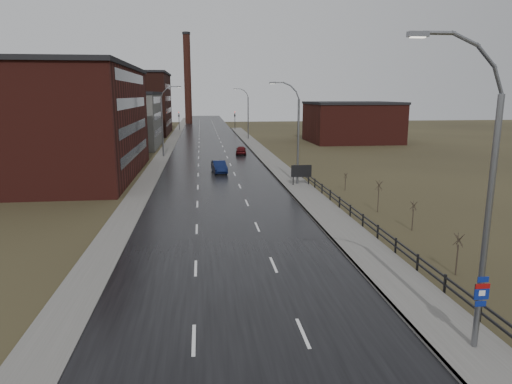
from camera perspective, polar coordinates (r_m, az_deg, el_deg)
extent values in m
cube|color=black|center=(74.01, -5.40, 4.30)|extent=(14.00, 300.00, 0.06)
cube|color=#595651|center=(50.39, 5.20, 0.71)|extent=(3.20, 180.00, 0.18)
cube|color=slate|center=(50.10, 3.50, 0.67)|extent=(0.16, 180.00, 0.18)
cube|color=#595651|center=(74.26, -11.75, 4.15)|extent=(2.40, 260.00, 0.12)
cube|color=#471914|center=(61.50, -25.27, 7.70)|extent=(22.00, 28.00, 13.00)
cube|color=black|center=(61.49, -25.85, 13.96)|extent=(22.44, 28.56, 0.50)
cube|color=black|center=(59.30, -14.82, 4.92)|extent=(0.06, 22.40, 1.20)
cube|color=black|center=(59.03, -14.98, 7.81)|extent=(0.06, 22.40, 1.20)
cube|color=black|center=(58.90, -15.14, 10.72)|extent=(0.06, 22.40, 1.20)
cube|color=black|center=(58.93, -15.30, 13.63)|extent=(0.06, 22.40, 1.20)
cube|color=slate|center=(92.88, -17.06, 8.48)|extent=(16.00, 20.00, 10.00)
cube|color=black|center=(92.74, -17.27, 11.72)|extent=(16.32, 20.40, 0.50)
cube|color=black|center=(91.95, -12.05, 7.46)|extent=(0.06, 16.00, 1.20)
cube|color=black|center=(91.77, -12.13, 9.33)|extent=(0.06, 16.00, 1.20)
cube|color=black|center=(91.69, -12.22, 11.20)|extent=(0.06, 16.00, 1.20)
cube|color=#331611|center=(123.18, -17.03, 10.41)|extent=(26.00, 24.00, 15.00)
cube|color=black|center=(123.27, -17.26, 14.00)|extent=(26.52, 24.48, 0.50)
cube|color=black|center=(121.79, -10.82, 8.58)|extent=(0.06, 19.20, 1.20)
cube|color=black|center=(121.66, -10.87, 9.99)|extent=(0.06, 19.20, 1.20)
cube|color=black|center=(121.60, -10.93, 11.40)|extent=(0.06, 19.20, 1.20)
cube|color=black|center=(121.61, -10.99, 12.82)|extent=(0.06, 19.20, 1.20)
cube|color=#471914|center=(100.74, 11.89, 8.42)|extent=(18.00, 16.00, 8.00)
cube|color=black|center=(100.58, 11.99, 10.84)|extent=(18.36, 16.32, 0.50)
cylinder|color=#331611|center=(163.45, -8.55, 13.71)|extent=(2.40, 2.40, 30.00)
cylinder|color=black|center=(164.63, -8.72, 19.03)|extent=(2.70, 2.70, 0.80)
cylinder|color=slate|center=(19.27, 26.88, -4.23)|extent=(0.24, 0.24, 10.00)
cylinder|color=slate|center=(18.51, 28.01, 12.21)|extent=(0.57, 0.14, 1.12)
cylinder|color=slate|center=(18.25, 26.81, 14.92)|extent=(0.91, 0.14, 0.91)
cylinder|color=slate|center=(17.87, 24.70, 16.96)|extent=(1.12, 0.14, 0.57)
cylinder|color=slate|center=(17.43, 21.92, 17.97)|extent=(1.15, 0.14, 0.14)
cube|color=slate|center=(17.09, 19.59, 18.10)|extent=(0.70, 0.28, 0.18)
cube|color=silver|center=(17.08, 19.56, 17.76)|extent=(0.50, 0.20, 0.04)
cube|color=navy|center=(19.77, 26.53, -9.76)|extent=(0.45, 0.04, 0.22)
cube|color=navy|center=(19.95, 26.39, -11.10)|extent=(0.60, 0.04, 0.65)
cube|color=maroon|center=(19.86, 26.47, -10.50)|extent=(0.60, 0.04, 0.20)
cube|color=navy|center=(20.14, 26.25, -12.42)|extent=(0.45, 0.04, 0.22)
cube|color=silver|center=(19.95, 26.41, -11.26)|extent=(0.26, 0.02, 0.22)
cylinder|color=slate|center=(50.71, 5.29, 6.11)|extent=(0.24, 0.24, 9.50)
cylinder|color=slate|center=(50.40, 5.21, 11.95)|extent=(0.51, 0.14, 0.98)
cylinder|color=slate|center=(50.31, 4.68, 12.77)|extent=(0.81, 0.14, 0.81)
cylinder|color=slate|center=(50.18, 3.87, 13.33)|extent=(0.98, 0.14, 0.51)
cylinder|color=slate|center=(50.04, 2.90, 13.53)|extent=(1.01, 0.14, 0.14)
cube|color=slate|center=(49.93, 2.10, 13.49)|extent=(0.70, 0.28, 0.18)
cube|color=silver|center=(49.92, 2.10, 13.37)|extent=(0.50, 0.20, 0.04)
cylinder|color=slate|center=(75.75, -11.63, 7.88)|extent=(0.24, 0.24, 9.50)
cylinder|color=slate|center=(75.56, -11.67, 11.78)|extent=(0.51, 0.14, 0.98)
cylinder|color=slate|center=(75.52, -11.32, 12.34)|extent=(0.81, 0.14, 0.81)
cylinder|color=slate|center=(75.48, -10.79, 12.72)|extent=(0.98, 0.14, 0.51)
cylinder|color=slate|center=(75.43, -10.14, 12.87)|extent=(1.01, 0.14, 0.14)
cube|color=slate|center=(75.40, -9.60, 12.85)|extent=(0.70, 0.28, 0.18)
cube|color=silver|center=(75.40, -9.60, 12.78)|extent=(0.50, 0.20, 0.04)
cylinder|color=slate|center=(103.99, -0.99, 9.19)|extent=(0.24, 0.24, 9.50)
cylinder|color=slate|center=(103.84, -1.09, 12.03)|extent=(0.51, 0.14, 0.98)
cylinder|color=slate|center=(103.79, -1.36, 12.43)|extent=(0.81, 0.14, 0.81)
cylinder|color=slate|center=(103.73, -1.77, 12.69)|extent=(0.98, 0.14, 0.51)
cylinder|color=slate|center=(103.66, -2.24, 12.78)|extent=(1.01, 0.14, 0.14)
cube|color=slate|center=(103.61, -2.63, 12.75)|extent=(0.70, 0.28, 0.18)
cube|color=silver|center=(103.61, -2.63, 12.69)|extent=(0.50, 0.20, 0.04)
cube|color=black|center=(23.12, 26.21, -13.30)|extent=(0.10, 0.10, 1.10)
cube|color=black|center=(25.44, 22.53, -10.64)|extent=(0.10, 0.10, 1.10)
cube|color=black|center=(27.90, 19.53, -8.40)|extent=(0.10, 0.10, 1.10)
cube|color=black|center=(30.45, 17.05, -6.51)|extent=(0.10, 0.10, 1.10)
cube|color=black|center=(33.08, 14.97, -4.90)|extent=(0.10, 0.10, 1.10)
cube|color=black|center=(35.76, 13.21, -3.53)|extent=(0.10, 0.10, 1.10)
cube|color=black|center=(38.49, 11.70, -2.35)|extent=(0.10, 0.10, 1.10)
cube|color=black|center=(41.26, 10.39, -1.33)|extent=(0.10, 0.10, 1.10)
cube|color=black|center=(44.06, 9.25, -0.43)|extent=(0.10, 0.10, 1.10)
cube|color=black|center=(46.89, 8.25, 0.35)|extent=(0.10, 0.10, 1.10)
cube|color=black|center=(49.73, 7.36, 1.05)|extent=(0.10, 0.10, 1.10)
cube|color=black|center=(52.59, 6.57, 1.67)|extent=(0.10, 0.10, 1.10)
cube|color=black|center=(55.47, 5.86, 2.23)|extent=(0.10, 0.10, 1.10)
cube|color=black|center=(58.36, 5.22, 2.73)|extent=(0.10, 0.10, 1.10)
cube|color=black|center=(35.21, 13.51, -3.12)|extent=(0.08, 53.00, 0.10)
cube|color=black|center=(35.31, 13.48, -3.75)|extent=(0.08, 53.00, 0.10)
cylinder|color=#382D23|center=(28.18, 23.81, -7.78)|extent=(0.08, 0.08, 1.80)
cylinder|color=#382D23|center=(27.85, 24.10, -5.50)|extent=(0.04, 0.61, 0.71)
cylinder|color=#382D23|center=(27.87, 23.99, -5.47)|extent=(0.58, 0.23, 0.72)
cylinder|color=#382D23|center=(27.83, 23.91, -5.49)|extent=(0.34, 0.51, 0.73)
cylinder|color=#382D23|center=(27.78, 23.97, -5.53)|extent=(0.34, 0.51, 0.73)
cylinder|color=#382D23|center=(27.80, 24.09, -5.53)|extent=(0.58, 0.23, 0.72)
cylinder|color=#382D23|center=(36.02, 18.99, -3.31)|extent=(0.08, 0.08, 1.65)
cylinder|color=#382D23|center=(35.78, 19.18, -1.64)|extent=(0.04, 0.56, 0.66)
cylinder|color=#382D23|center=(35.81, 19.10, -1.63)|extent=(0.53, 0.21, 0.66)
cylinder|color=#382D23|center=(35.77, 19.03, -1.64)|extent=(0.32, 0.47, 0.67)
cylinder|color=#382D23|center=(35.72, 19.07, -1.66)|extent=(0.32, 0.47, 0.67)
cylinder|color=#382D23|center=(35.73, 19.16, -1.66)|extent=(0.53, 0.21, 0.66)
cylinder|color=#382D23|center=(40.71, 15.03, -1.04)|extent=(0.08, 0.08, 2.05)
cylinder|color=#382D23|center=(40.46, 15.20, 0.80)|extent=(0.04, 0.69, 0.81)
cylinder|color=#382D23|center=(40.49, 15.13, 0.81)|extent=(0.65, 0.26, 0.82)
cylinder|color=#382D23|center=(40.45, 15.06, 0.81)|extent=(0.39, 0.58, 0.83)
cylinder|color=#382D23|center=(40.40, 15.09, 0.79)|extent=(0.39, 0.58, 0.83)
cylinder|color=#382D23|center=(40.40, 15.18, 0.79)|extent=(0.65, 0.26, 0.82)
cylinder|color=#382D23|center=(49.25, 11.10, 0.99)|extent=(0.08, 0.08, 1.40)
cylinder|color=#382D23|center=(49.11, 11.20, 2.03)|extent=(0.04, 0.48, 0.56)
cylinder|color=#382D23|center=(49.14, 11.14, 2.04)|extent=(0.45, 0.18, 0.56)
cylinder|color=#382D23|center=(49.11, 11.09, 2.03)|extent=(0.28, 0.40, 0.57)
cylinder|color=#382D23|center=(49.05, 11.11, 2.02)|extent=(0.28, 0.40, 0.57)
cylinder|color=#382D23|center=(49.05, 11.17, 2.02)|extent=(0.45, 0.18, 0.56)
cube|color=black|center=(50.66, 4.68, 1.72)|extent=(0.10, 0.10, 1.80)
cube|color=black|center=(51.04, 6.61, 1.75)|extent=(0.10, 0.10, 1.80)
cube|color=silver|center=(50.65, 5.68, 2.63)|extent=(2.19, 0.08, 1.24)
cube|color=black|center=(50.61, 5.69, 2.63)|extent=(2.29, 0.04, 1.34)
cylinder|color=black|center=(133.66, -9.59, 8.75)|extent=(0.16, 0.16, 5.20)
imported|color=black|center=(133.56, -9.63, 9.67)|extent=(0.58, 2.73, 1.10)
sphere|color=#FF190C|center=(133.40, -9.63, 9.79)|extent=(0.18, 0.18, 0.18)
cylinder|color=black|center=(133.88, -2.66, 8.90)|extent=(0.16, 0.16, 5.20)
imported|color=black|center=(133.77, -2.67, 9.82)|extent=(0.58, 2.73, 1.10)
sphere|color=#FF190C|center=(133.61, -2.66, 9.95)|extent=(0.18, 0.18, 0.18)
imported|color=#0B1539|center=(59.37, -4.62, 3.11)|extent=(2.08, 4.79, 1.53)
imported|color=#4D0C0F|center=(77.66, -1.87, 5.24)|extent=(2.18, 4.49, 1.48)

